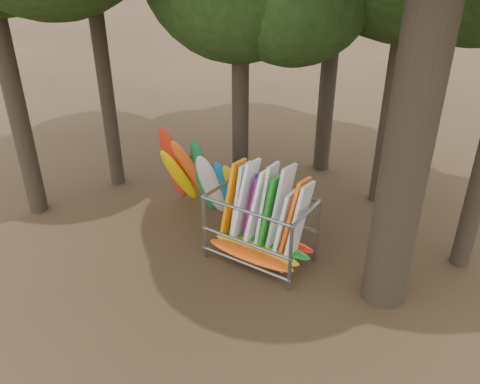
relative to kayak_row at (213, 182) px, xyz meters
The scene contains 3 objects.
ground 2.66m from the kayak_row, 51.26° to the right, with size 120.00×120.00×0.00m, color #47331E.
kayak_row is the anchor object (origin of this frame).
storage_rack 2.67m from the kayak_row, 24.77° to the right, with size 2.86×1.59×2.87m.
Camera 1 is at (6.41, -8.49, 7.64)m, focal length 35.00 mm.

